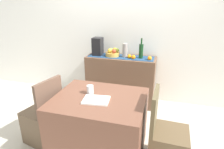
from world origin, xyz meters
The scene contains 21 objects.
ground_plane centered at (0.00, 0.00, -0.01)m, with size 6.40×6.40×0.02m, color beige.
room_wall_rear centered at (0.00, 1.18, 1.35)m, with size 6.40×0.06×2.70m, color white.
sideboard_console centered at (0.05, 0.92, 0.43)m, with size 1.19×0.42×0.86m, color brown.
table_runner centered at (0.05, 0.92, 0.86)m, with size 1.12×0.32×0.01m, color navy.
fruit_bowl centered at (-0.10, 0.92, 0.89)m, with size 0.24×0.24×0.06m, color gold.
apple_left centered at (-0.03, 0.95, 0.96)m, with size 0.07×0.07×0.07m, color olive.
apple_rear centered at (-0.06, 0.87, 0.96)m, with size 0.07×0.07×0.07m, color #B23E24.
apple_right centered at (-0.14, 0.96, 0.96)m, with size 0.07×0.07×0.07m, color olive.
apple_front centered at (-0.14, 0.88, 0.96)m, with size 0.07×0.07×0.07m, color gold.
apple_upper centered at (-0.08, 1.00, 0.96)m, with size 0.07×0.07×0.07m, color gold.
wine_bottle centered at (0.39, 0.92, 0.98)m, with size 0.07×0.07×0.34m.
coffee_maker centered at (-0.37, 0.92, 1.01)m, with size 0.16×0.18×0.31m, color black.
ceramic_vase centered at (0.12, 0.92, 0.97)m, with size 0.09×0.09×0.24m, color gray.
orange_loose_near_bowl centered at (0.54, 0.85, 0.89)m, with size 0.07×0.07×0.07m, color orange.
orange_loose_end centered at (0.20, 0.87, 0.89)m, with size 0.07×0.07×0.07m, color orange.
orange_loose_far centered at (0.28, 0.84, 0.89)m, with size 0.07×0.07×0.07m, color orange.
dining_table centered at (0.11, -0.39, 0.37)m, with size 1.02×0.84×0.74m, color brown.
open_book centered at (0.10, -0.47, 0.75)m, with size 0.28×0.21×0.02m, color white.
coffee_cup centered at (-0.02, -0.32, 0.79)m, with size 0.08×0.08×0.10m, color silver.
chair_near_window centered at (-0.66, -0.40, 0.27)m, with size 0.48×0.48×0.90m.
chair_by_corner centered at (0.89, -0.39, 0.27)m, with size 0.42×0.42×0.90m.
Camera 1 is at (0.77, -2.19, 1.74)m, focal length 30.76 mm.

